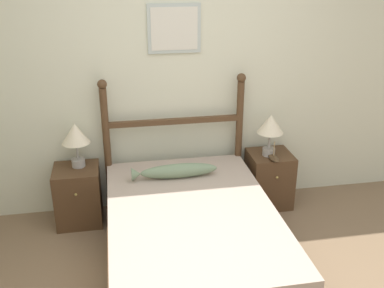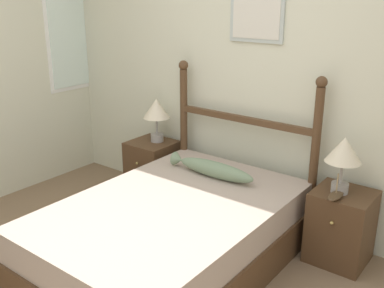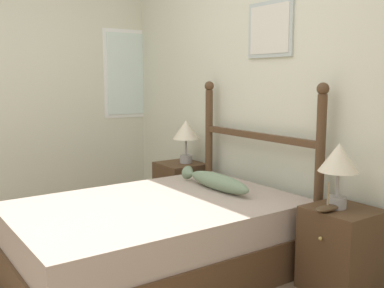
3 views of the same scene
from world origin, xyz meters
name	(u,v)px [view 3 (image 3 of 3)]	position (x,y,z in m)	size (l,w,h in m)	color
wall_back	(275,87)	(0.00, 1.73, 1.28)	(6.40, 0.08, 2.55)	beige
bed	(156,238)	(-0.05, 0.66, 0.25)	(1.32, 1.94, 0.50)	#4C331E
headboard	(256,156)	(-0.05, 1.60, 0.73)	(1.34, 0.09, 1.32)	#4C331E
nightstand_left	(180,191)	(-0.97, 1.48, 0.27)	(0.41, 0.41, 0.54)	#4C331E
nightstand_right	(341,250)	(0.87, 1.48, 0.27)	(0.41, 0.41, 0.54)	#4C331E
table_lamp_left	(186,132)	(-0.94, 1.52, 0.84)	(0.25, 0.25, 0.41)	gray
table_lamp_right	(339,161)	(0.84, 1.45, 0.84)	(0.25, 0.25, 0.41)	gray
model_boat	(328,208)	(0.85, 1.35, 0.56)	(0.08, 0.21, 0.18)	#4C3823
fish_pillow	(216,181)	(-0.10, 1.22, 0.57)	(0.76, 0.12, 0.13)	gray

